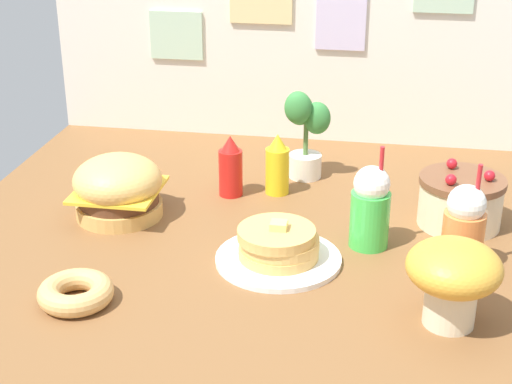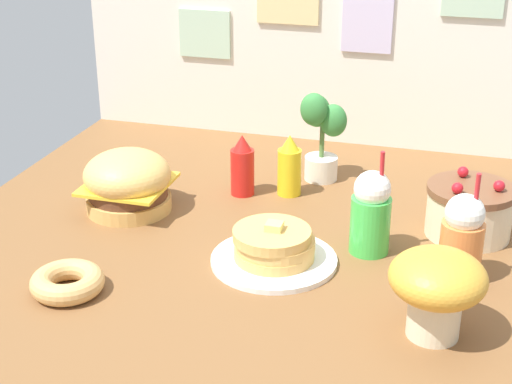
# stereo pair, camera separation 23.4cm
# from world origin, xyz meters

# --- Properties ---
(ground_plane) EXTENTS (2.05, 2.11, 0.02)m
(ground_plane) POSITION_xyz_m (0.00, 0.00, -0.01)
(ground_plane) COLOR brown
(back_wall) EXTENTS (2.05, 0.04, 0.82)m
(back_wall) POSITION_xyz_m (-0.00, 1.05, 0.41)
(back_wall) COLOR silver
(back_wall) RESTS_ON ground_plane
(burger) EXTENTS (0.29, 0.29, 0.21)m
(burger) POSITION_xyz_m (-0.49, 0.19, 0.10)
(burger) COLOR #DBA859
(burger) RESTS_ON ground_plane
(pancake_stack) EXTENTS (0.37, 0.37, 0.13)m
(pancake_stack) POSITION_xyz_m (0.07, -0.04, 0.05)
(pancake_stack) COLOR white
(pancake_stack) RESTS_ON ground_plane
(layer_cake) EXTENTS (0.27, 0.27, 0.20)m
(layer_cake) POSITION_xyz_m (0.61, 0.31, 0.08)
(layer_cake) COLOR beige
(layer_cake) RESTS_ON ground_plane
(ketchup_bottle) EXTENTS (0.08, 0.08, 0.22)m
(ketchup_bottle) POSITION_xyz_m (-0.17, 0.42, 0.10)
(ketchup_bottle) COLOR red
(ketchup_bottle) RESTS_ON ground_plane
(mustard_bottle) EXTENTS (0.08, 0.08, 0.22)m
(mustard_bottle) POSITION_xyz_m (-0.01, 0.46, 0.10)
(mustard_bottle) COLOR yellow
(mustard_bottle) RESTS_ON ground_plane
(cream_soda_cup) EXTENTS (0.12, 0.12, 0.33)m
(cream_soda_cup) POSITION_xyz_m (0.33, 0.12, 0.13)
(cream_soda_cup) COLOR green
(cream_soda_cup) RESTS_ON ground_plane
(orange_float_cup) EXTENTS (0.12, 0.12, 0.33)m
(orange_float_cup) POSITION_xyz_m (0.60, 0.02, 0.13)
(orange_float_cup) COLOR orange
(orange_float_cup) RESTS_ON ground_plane
(donut_pink_glaze) EXTENTS (0.20, 0.20, 0.06)m
(donut_pink_glaze) POSITION_xyz_m (-0.43, -0.35, 0.03)
(donut_pink_glaze) COLOR tan
(donut_pink_glaze) RESTS_ON ground_plane
(potted_plant) EXTENTS (0.17, 0.12, 0.33)m
(potted_plant) POSITION_xyz_m (0.07, 0.63, 0.18)
(potted_plant) COLOR white
(potted_plant) RESTS_ON ground_plane
(mushroom_stool) EXTENTS (0.24, 0.24, 0.23)m
(mushroom_stool) POSITION_xyz_m (0.55, -0.28, 0.14)
(mushroom_stool) COLOR beige
(mushroom_stool) RESTS_ON ground_plane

